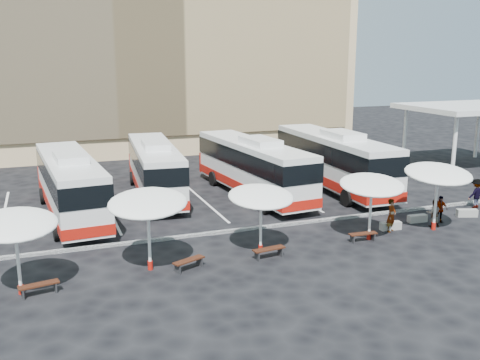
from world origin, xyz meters
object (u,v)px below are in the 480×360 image
object	(u,v)px
bus_0	(70,183)
passenger_0	(391,215)
bus_1	(155,167)
sunshade_0	(15,225)
bus_3	(333,159)
wood_bench_2	(269,251)
sunshade_1	(148,203)
passenger_1	(434,213)
sunshade_2	(261,197)
bus_2	(253,165)
passenger_3	(476,194)
sunshade_4	(438,174)
sunshade_3	(372,185)
wood_bench_0	(39,287)
conc_bench_0	(391,226)
wood_bench_3	(363,235)
passenger_2	(440,209)
conc_bench_1	(417,219)
wood_bench_1	(189,262)
conc_bench_2	(467,213)

from	to	relation	value
bus_0	passenger_0	xyz separation A→B (m)	(15.82, -8.88, -1.10)
bus_1	sunshade_0	xyz separation A→B (m)	(-8.10, -13.24, 0.91)
bus_3	wood_bench_2	bearing A→B (deg)	-130.44
sunshade_1	passenger_1	xyz separation A→B (m)	(15.80, 0.60, -2.27)
sunshade_2	passenger_1	world-z (taller)	sunshade_2
bus_2	passenger_3	xyz separation A→B (m)	(11.75, -7.67, -1.15)
sunshade_1	passenger_1	bearing A→B (deg)	2.19
bus_3	sunshade_4	distance (m)	10.05
bus_2	sunshade_2	distance (m)	10.77
sunshade_2	bus_0	bearing A→B (deg)	130.89
sunshade_3	sunshade_2	bearing A→B (deg)	177.59
sunshade_2	wood_bench_0	bearing A→B (deg)	-172.53
bus_0	bus_2	world-z (taller)	bus_2
bus_2	sunshade_4	bearing A→B (deg)	-62.81
sunshade_3	wood_bench_0	distance (m)	16.09
conc_bench_0	sunshade_0	bearing A→B (deg)	-174.92
sunshade_3	sunshade_4	size ratio (longest dim) A/B	0.96
wood_bench_3	sunshade_3	bearing A→B (deg)	18.29
sunshade_0	passenger_1	world-z (taller)	sunshade_0
sunshade_3	wood_bench_3	bearing A→B (deg)	-161.71
sunshade_4	passenger_2	size ratio (longest dim) A/B	2.69
conc_bench_0	passenger_1	xyz separation A→B (m)	(2.53, -0.37, 0.54)
sunshade_3	conc_bench_1	xyz separation A→B (m)	(4.24, 1.56, -2.66)
wood_bench_2	passenger_0	world-z (taller)	passenger_0
passenger_0	sunshade_2	bearing A→B (deg)	154.24
conc_bench_0	sunshade_2	bearing A→B (deg)	-174.94
sunshade_0	conc_bench_0	distance (m)	18.80
conc_bench_1	passenger_3	size ratio (longest dim) A/B	0.61
wood_bench_0	conc_bench_1	bearing A→B (deg)	7.41
sunshade_2	passenger_0	distance (m)	7.96
sunshade_2	wood_bench_1	distance (m)	4.54
bus_2	bus_3	xyz separation A→B (m)	(5.98, -0.25, 0.10)
passenger_1	conc_bench_2	bearing A→B (deg)	-136.68
sunshade_3	passenger_2	world-z (taller)	sunshade_3
passenger_3	wood_bench_2	bearing A→B (deg)	4.56
bus_3	sunshade_3	bearing A→B (deg)	-108.83
sunshade_3	wood_bench_1	xyz separation A→B (m)	(-9.68, -0.61, -2.51)
sunshade_0	wood_bench_3	distance (m)	16.27
sunshade_1	sunshade_4	world-z (taller)	sunshade_4
conc_bench_1	wood_bench_3	bearing A→B (deg)	-160.00
wood_bench_1	conc_bench_0	distance (m)	11.78
sunshade_0	sunshade_3	bearing A→B (deg)	2.42
wood_bench_2	conc_bench_0	bearing A→B (deg)	11.03
passenger_1	passenger_2	world-z (taller)	passenger_2
conc_bench_2	passenger_0	world-z (taller)	passenger_0
conc_bench_0	passenger_1	size ratio (longest dim) A/B	0.76
sunshade_4	conc_bench_2	world-z (taller)	sunshade_4
sunshade_4	sunshade_0	bearing A→B (deg)	-177.70
passenger_2	passenger_0	bearing A→B (deg)	-158.33
wood_bench_1	passenger_1	distance (m)	14.26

